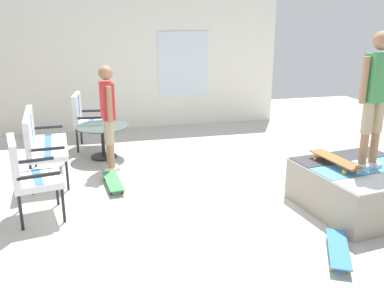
{
  "coord_description": "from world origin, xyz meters",
  "views": [
    {
      "loc": [
        -5.33,
        1.61,
        2.38
      ],
      "look_at": [
        -0.0,
        0.31,
        0.7
      ],
      "focal_mm": 39.54,
      "sensor_mm": 36.0,
      "label": 1
    }
  ],
  "objects_px": {
    "patio_chair_by_wall": "(27,171)",
    "skateboard_spare": "(338,249)",
    "skate_ramp": "(364,188)",
    "skateboard_on_ramp": "(335,160)",
    "person_skater": "(376,91)",
    "patio_bench": "(39,139)",
    "skateboard_by_bench": "(113,181)",
    "patio_table": "(103,135)",
    "patio_chair_near_house": "(84,116)",
    "person_watching": "(108,111)"
  },
  "relations": [
    {
      "from": "patio_chair_by_wall",
      "to": "skateboard_spare",
      "type": "bearing_deg",
      "value": -117.51
    },
    {
      "from": "skate_ramp",
      "to": "skateboard_on_ramp",
      "type": "bearing_deg",
      "value": 71.92
    },
    {
      "from": "skate_ramp",
      "to": "person_skater",
      "type": "height_order",
      "value": "person_skater"
    },
    {
      "from": "patio_bench",
      "to": "skateboard_by_bench",
      "type": "distance_m",
      "value": 1.29
    },
    {
      "from": "patio_bench",
      "to": "patio_table",
      "type": "distance_m",
      "value": 1.24
    },
    {
      "from": "patio_bench",
      "to": "skateboard_by_bench",
      "type": "xyz_separation_m",
      "value": [
        -0.59,
        -1.01,
        -0.53
      ]
    },
    {
      "from": "skate_ramp",
      "to": "skateboard_spare",
      "type": "distance_m",
      "value": 1.34
    },
    {
      "from": "skate_ramp",
      "to": "skateboard_by_bench",
      "type": "distance_m",
      "value": 3.4
    },
    {
      "from": "person_skater",
      "to": "skateboard_spare",
      "type": "height_order",
      "value": "person_skater"
    },
    {
      "from": "skate_ramp",
      "to": "patio_bench",
      "type": "relative_size",
      "value": 1.78
    },
    {
      "from": "patio_chair_near_house",
      "to": "person_skater",
      "type": "xyz_separation_m",
      "value": [
        -3.46,
        -3.44,
        0.9
      ]
    },
    {
      "from": "skate_ramp",
      "to": "person_watching",
      "type": "bearing_deg",
      "value": 53.78
    },
    {
      "from": "person_watching",
      "to": "patio_table",
      "type": "bearing_deg",
      "value": 8.26
    },
    {
      "from": "person_skater",
      "to": "skateboard_on_ramp",
      "type": "xyz_separation_m",
      "value": [
        0.1,
        0.39,
        -0.87
      ]
    },
    {
      "from": "patio_chair_by_wall",
      "to": "skateboard_on_ramp",
      "type": "height_order",
      "value": "patio_chair_by_wall"
    },
    {
      "from": "patio_chair_near_house",
      "to": "patio_table",
      "type": "relative_size",
      "value": 1.13
    },
    {
      "from": "patio_table",
      "to": "skateboard_on_ramp",
      "type": "xyz_separation_m",
      "value": [
        -2.72,
        -2.76,
        0.24
      ]
    },
    {
      "from": "patio_chair_near_house",
      "to": "skateboard_by_bench",
      "type": "distance_m",
      "value": 2.11
    },
    {
      "from": "patio_table",
      "to": "person_watching",
      "type": "height_order",
      "value": "person_watching"
    },
    {
      "from": "patio_table",
      "to": "skateboard_by_bench",
      "type": "relative_size",
      "value": 1.1
    },
    {
      "from": "patio_bench",
      "to": "patio_chair_by_wall",
      "type": "xyz_separation_m",
      "value": [
        -1.35,
        0.01,
        -0.0
      ]
    },
    {
      "from": "person_skater",
      "to": "skateboard_spare",
      "type": "distance_m",
      "value": 1.97
    },
    {
      "from": "patio_table",
      "to": "person_watching",
      "type": "bearing_deg",
      "value": -171.74
    },
    {
      "from": "patio_chair_near_house",
      "to": "person_watching",
      "type": "relative_size",
      "value": 0.62
    },
    {
      "from": "patio_table",
      "to": "skateboard_by_bench",
      "type": "bearing_deg",
      "value": -176.93
    },
    {
      "from": "patio_table",
      "to": "person_skater",
      "type": "relative_size",
      "value": 0.55
    },
    {
      "from": "patio_bench",
      "to": "skateboard_on_ramp",
      "type": "bearing_deg",
      "value": -117.58
    },
    {
      "from": "skateboard_spare",
      "to": "skateboard_on_ramp",
      "type": "height_order",
      "value": "skateboard_on_ramp"
    },
    {
      "from": "person_skater",
      "to": "skateboard_spare",
      "type": "relative_size",
      "value": 2.05
    },
    {
      "from": "patio_chair_by_wall",
      "to": "person_watching",
      "type": "relative_size",
      "value": 0.62
    },
    {
      "from": "patio_chair_near_house",
      "to": "patio_table",
      "type": "height_order",
      "value": "patio_chair_near_house"
    },
    {
      "from": "person_watching",
      "to": "patio_chair_by_wall",
      "type": "bearing_deg",
      "value": 145.74
    },
    {
      "from": "patio_chair_by_wall",
      "to": "person_watching",
      "type": "distance_m",
      "value": 1.88
    },
    {
      "from": "patio_chair_near_house",
      "to": "skateboard_by_bench",
      "type": "bearing_deg",
      "value": -169.81
    },
    {
      "from": "patio_table",
      "to": "person_skater",
      "type": "xyz_separation_m",
      "value": [
        -2.82,
        -3.15,
        1.11
      ]
    },
    {
      "from": "skateboard_by_bench",
      "to": "skateboard_on_ramp",
      "type": "height_order",
      "value": "skateboard_on_ramp"
    },
    {
      "from": "patio_bench",
      "to": "skateboard_by_bench",
      "type": "bearing_deg",
      "value": -120.33
    },
    {
      "from": "skateboard_spare",
      "to": "skateboard_on_ramp",
      "type": "xyz_separation_m",
      "value": [
        1.07,
        -0.55,
        0.56
      ]
    },
    {
      "from": "patio_table",
      "to": "patio_chair_near_house",
      "type": "bearing_deg",
      "value": 24.33
    },
    {
      "from": "skate_ramp",
      "to": "patio_bench",
      "type": "height_order",
      "value": "patio_bench"
    },
    {
      "from": "patio_chair_near_house",
      "to": "patio_table",
      "type": "distance_m",
      "value": 0.73
    },
    {
      "from": "patio_bench",
      "to": "skateboard_on_ramp",
      "type": "xyz_separation_m",
      "value": [
        -1.93,
        -3.69,
        0.03
      ]
    },
    {
      "from": "skate_ramp",
      "to": "person_skater",
      "type": "distance_m",
      "value": 1.24
    },
    {
      "from": "skateboard_by_bench",
      "to": "patio_chair_near_house",
      "type": "bearing_deg",
      "value": 10.19
    },
    {
      "from": "patio_bench",
      "to": "skateboard_spare",
      "type": "relative_size",
      "value": 1.6
    },
    {
      "from": "patio_bench",
      "to": "patio_table",
      "type": "height_order",
      "value": "patio_bench"
    },
    {
      "from": "patio_chair_by_wall",
      "to": "skateboard_by_bench",
      "type": "xyz_separation_m",
      "value": [
        0.76,
        -1.03,
        -0.53
      ]
    },
    {
      "from": "patio_table",
      "to": "skateboard_spare",
      "type": "height_order",
      "value": "patio_table"
    },
    {
      "from": "person_skater",
      "to": "skateboard_on_ramp",
      "type": "relative_size",
      "value": 2.01
    },
    {
      "from": "skate_ramp",
      "to": "patio_chair_near_house",
      "type": "distance_m",
      "value": 4.89
    }
  ]
}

